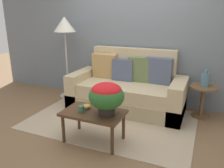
% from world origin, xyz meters
% --- Properties ---
extents(ground_plane, '(14.00, 14.00, 0.00)m').
position_xyz_m(ground_plane, '(0.00, 0.00, 0.00)').
color(ground_plane, brown).
extents(wall_back, '(6.40, 0.12, 2.79)m').
position_xyz_m(wall_back, '(0.00, 1.26, 1.39)').
color(wall_back, slate).
rests_on(wall_back, ground).
extents(area_rug, '(2.59, 1.74, 0.01)m').
position_xyz_m(area_rug, '(0.00, 0.18, 0.01)').
color(area_rug, tan).
rests_on(area_rug, ground).
extents(couch, '(2.03, 0.91, 1.06)m').
position_xyz_m(couch, '(0.05, 0.78, 0.34)').
color(couch, tan).
rests_on(couch, ground).
extents(coffee_table, '(0.81, 0.49, 0.43)m').
position_xyz_m(coffee_table, '(0.03, -0.49, 0.37)').
color(coffee_table, '#442D1B').
rests_on(coffee_table, ground).
extents(side_table, '(0.46, 0.46, 0.54)m').
position_xyz_m(side_table, '(1.32, 0.89, 0.38)').
color(side_table, brown).
rests_on(side_table, ground).
extents(floor_lamp, '(0.43, 0.43, 1.62)m').
position_xyz_m(floor_lamp, '(-1.29, 0.87, 1.37)').
color(floor_lamp, '#B2B2B7').
rests_on(floor_lamp, ground).
extents(potted_plant, '(0.45, 0.45, 0.42)m').
position_xyz_m(potted_plant, '(0.23, -0.51, 0.69)').
color(potted_plant, black).
rests_on(potted_plant, coffee_table).
extents(coffee_mug, '(0.12, 0.08, 0.09)m').
position_xyz_m(coffee_mug, '(-0.11, -0.56, 0.47)').
color(coffee_mug, '#3D664C').
rests_on(coffee_mug, coffee_table).
extents(snack_bowl, '(0.12, 0.12, 0.06)m').
position_xyz_m(snack_bowl, '(-0.11, -0.44, 0.46)').
color(snack_bowl, gold).
rests_on(snack_bowl, coffee_table).
extents(table_vase, '(0.13, 0.13, 0.29)m').
position_xyz_m(table_vase, '(1.33, 0.88, 0.66)').
color(table_vase, slate).
rests_on(table_vase, side_table).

